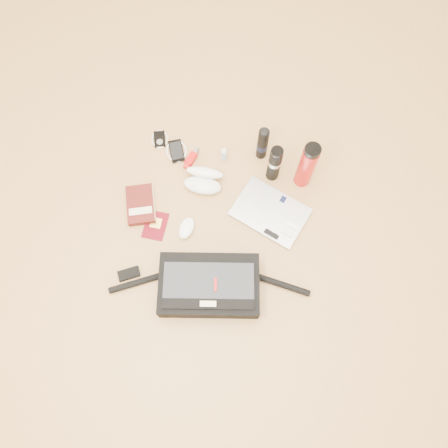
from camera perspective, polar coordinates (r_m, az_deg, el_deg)
The scene contains 14 objects.
ground at distance 1.98m, azimuth -1.62°, elevation -2.32°, with size 4.00×4.00×0.00m, color #AA7D47.
messenger_bag at distance 1.87m, azimuth -2.03°, elevation -8.05°, with size 0.87×0.33×0.12m.
laptop at distance 2.03m, azimuth 6.08°, elevation 1.48°, with size 0.39×0.33×0.03m.
book at distance 2.06m, azimuth -10.80°, elevation 2.49°, with size 0.18×0.22×0.04m.
passport at distance 2.03m, azimuth -8.94°, elevation -0.16°, with size 0.10×0.14×0.01m.
mouse at distance 1.99m, azimuth -4.92°, elevation -0.55°, with size 0.08×0.12×0.04m.
sunglasses_case at distance 2.06m, azimuth -2.67°, elevation 5.89°, with size 0.18×0.15×0.10m.
ipod at distance 2.22m, azimuth -8.41°, elevation 10.90°, with size 0.10×0.10×0.01m.
phone at distance 2.18m, azimuth -6.23°, elevation 9.46°, with size 0.13×0.14×0.01m.
inhaler at distance 2.14m, azimuth -4.27°, elevation 8.56°, with size 0.06×0.12×0.03m.
spray_bottle at distance 2.11m, azimuth 0.01°, elevation 8.99°, with size 0.03×0.03×0.10m.
aerosol_can at distance 2.08m, azimuth 5.07°, elevation 10.47°, with size 0.07×0.07×0.22m.
thermos_black at distance 2.02m, azimuth 6.61°, elevation 7.85°, with size 0.07×0.07×0.23m.
thermos_red at distance 2.00m, azimuth 10.77°, elevation 7.52°, with size 0.10×0.10×0.29m.
Camera 1 is at (0.16, -0.59, 1.89)m, focal length 35.00 mm.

